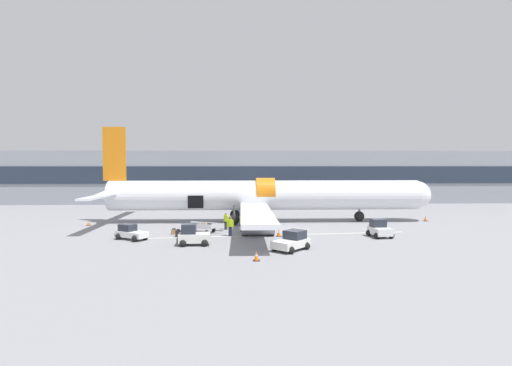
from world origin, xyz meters
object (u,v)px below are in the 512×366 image
ground_crew_loader_a (230,226)px  suitcase_on_tarmac_upright (174,232)px  airplane (260,196)px  baggage_tug_lead (379,230)px  baggage_tug_mid (193,236)px  ground_crew_loader_b (226,221)px  baggage_cart_loading (202,228)px  ground_crew_driver (242,223)px  suitcase_on_tarmac_spare (178,234)px  baggage_tug_spare (131,233)px  baggage_tug_rear (292,242)px

ground_crew_loader_a → suitcase_on_tarmac_upright: (-5.29, 1.05, -0.72)m
airplane → baggage_tug_lead: airplane is taller
airplane → suitcase_on_tarmac_upright: bearing=-136.4°
airplane → baggage_tug_mid: 14.63m
ground_crew_loader_b → baggage_cart_loading: bearing=-144.2°
suitcase_on_tarmac_upright → ground_crew_driver: bearing=11.0°
suitcase_on_tarmac_upright → ground_crew_loader_b: bearing=29.5°
baggage_tug_mid → suitcase_on_tarmac_spare: (-1.77, 3.70, -0.42)m
baggage_tug_mid → suitcase_on_tarmac_upright: size_ratio=4.69×
ground_crew_loader_a → suitcase_on_tarmac_upright: bearing=168.8°
ground_crew_loader_a → ground_crew_driver: size_ratio=1.09×
baggage_tug_spare → ground_crew_driver: 10.36m
baggage_tug_mid → ground_crew_loader_a: bearing=53.5°
baggage_tug_mid → baggage_tug_rear: bearing=-15.8°
ground_crew_driver → airplane: bearing=72.6°
baggage_tug_spare → baggage_cart_loading: bearing=30.4°
ground_crew_loader_b → suitcase_on_tarmac_upright: size_ratio=3.00×
baggage_tug_lead → ground_crew_loader_b: ground_crew_loader_b is taller
baggage_tug_mid → baggage_cart_loading: baggage_tug_mid is taller
baggage_tug_mid → ground_crew_loader_a: size_ratio=1.48×
airplane → baggage_tug_lead: size_ratio=15.09×
baggage_tug_spare → ground_crew_loader_a: bearing=8.7°
airplane → suitcase_on_tarmac_spare: size_ratio=53.52×
airplane → baggage_tug_spare: size_ratio=12.07×
airplane → baggage_tug_lead: (10.27, -10.09, -2.25)m
airplane → ground_crew_driver: 7.49m
ground_crew_loader_a → suitcase_on_tarmac_upright: 5.44m
baggage_tug_mid → baggage_cart_loading: size_ratio=0.69×
ground_crew_loader_a → ground_crew_driver: ground_crew_loader_a is taller
baggage_tug_lead → baggage_cart_loading: baggage_tug_lead is taller
baggage_tug_spare → ground_crew_loader_a: (8.65, 1.33, 0.38)m
ground_crew_loader_b → ground_crew_driver: (1.60, -1.46, -0.03)m
suitcase_on_tarmac_upright → suitcase_on_tarmac_spare: suitcase_on_tarmac_spare is taller
baggage_tug_lead → baggage_cart_loading: size_ratio=0.66×
airplane → baggage_tug_rear: size_ratio=11.54×
baggage_tug_rear → suitcase_on_tarmac_spare: bearing=148.3°
airplane → baggage_tug_mid: airplane is taller
baggage_tug_lead → baggage_tug_rear: baggage_tug_lead is taller
baggage_tug_lead → baggage_tug_mid: baggage_tug_mid is taller
suitcase_on_tarmac_spare → baggage_tug_lead: bearing=-2.2°
baggage_tug_rear → baggage_tug_lead: bearing=31.2°
suitcase_on_tarmac_upright → baggage_tug_mid: bearing=-64.6°
baggage_tug_spare → baggage_tug_mid: bearing=-24.6°
baggage_tug_spare → ground_crew_loader_a: size_ratio=1.76×
baggage_tug_rear → ground_crew_driver: bearing=114.3°
ground_crew_driver → suitcase_on_tarmac_upright: (-6.35, -1.23, -0.64)m
ground_crew_loader_a → ground_crew_loader_b: size_ratio=1.05×
ground_crew_loader_a → ground_crew_loader_b: bearing=98.1°
baggage_tug_lead → suitcase_on_tarmac_upright: 18.89m
suitcase_on_tarmac_spare → ground_crew_loader_a: bearing=3.1°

